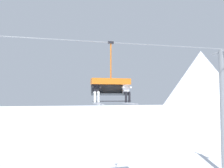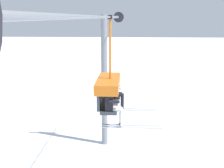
{
  "view_description": "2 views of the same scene",
  "coord_description": "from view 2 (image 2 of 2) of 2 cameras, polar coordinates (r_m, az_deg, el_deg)",
  "views": [
    {
      "loc": [
        -1.84,
        -11.48,
        4.71
      ],
      "look_at": [
        0.67,
        -0.71,
        5.33
      ],
      "focal_mm": 35.0,
      "sensor_mm": 36.0,
      "label": 1
    },
    {
      "loc": [
        -7.8,
        -1.33,
        7.43
      ],
      "look_at": [
        0.53,
        -0.86,
        5.44
      ],
      "focal_mm": 45.0,
      "sensor_mm": 36.0,
      "label": 2
    }
  ],
  "objects": [
    {
      "name": "skier_white",
      "position": [
        9.49,
        0.83,
        -1.36
      ],
      "size": [
        0.46,
        1.7,
        1.23
      ],
      "color": "silver"
    },
    {
      "name": "lift_cable",
      "position": [
        8.09,
        -0.52,
        13.45
      ],
      "size": [
        17.09,
        0.05,
        0.05
      ],
      "color": "slate"
    },
    {
      "name": "skier_black",
      "position": [
        8.0,
        0.36,
        -4.17
      ],
      "size": [
        0.46,
        1.7,
        1.23
      ],
      "color": "black"
    },
    {
      "name": "chairlift_chair",
      "position": [
        8.67,
        -0.83,
        -0.65
      ],
      "size": [
        1.96,
        0.74,
        3.05
      ],
      "color": "#33383D"
    },
    {
      "name": "lift_tower_far",
      "position": [
        16.04,
        -1.5,
        1.13
      ],
      "size": [
        0.36,
        1.88,
        7.72
      ],
      "color": "slate",
      "rests_on": "ground_plane"
    }
  ]
}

